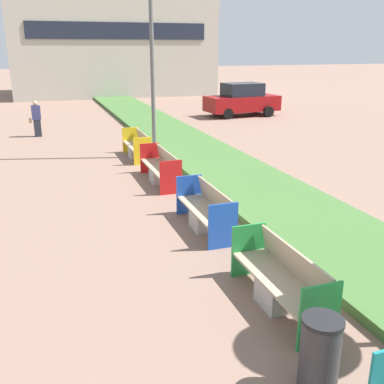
% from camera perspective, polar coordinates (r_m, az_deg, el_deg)
% --- Properties ---
extents(planter_grass_strip, '(2.80, 120.00, 0.18)m').
position_cam_1_polar(planter_grass_strip, '(12.59, 8.08, 0.51)').
color(planter_grass_strip, '#426B33').
rests_on(planter_grass_strip, ground).
extents(building_backdrop, '(15.80, 8.91, 8.96)m').
position_cam_1_polar(building_backdrop, '(39.90, -10.33, 18.66)').
color(building_backdrop, '#B2AD9E').
rests_on(building_backdrop, ground).
extents(bench_green_frame, '(0.65, 2.18, 0.94)m').
position_cam_1_polar(bench_green_frame, '(7.15, 11.19, -11.37)').
color(bench_green_frame, '#ADA8A0').
rests_on(bench_green_frame, ground).
extents(bench_blue_frame, '(0.65, 2.14, 0.94)m').
position_cam_1_polar(bench_blue_frame, '(9.82, 1.78, -2.67)').
color(bench_blue_frame, '#ADA8A0').
rests_on(bench_blue_frame, ground).
extents(bench_red_frame, '(0.65, 2.42, 0.94)m').
position_cam_1_polar(bench_red_frame, '(13.24, -3.96, 2.82)').
color(bench_red_frame, '#ADA8A0').
rests_on(bench_red_frame, ground).
extents(bench_yellow_frame, '(0.65, 2.06, 0.94)m').
position_cam_1_polar(bench_yellow_frame, '(16.29, -6.95, 5.58)').
color(bench_yellow_frame, '#ADA8A0').
rests_on(bench_yellow_frame, ground).
extents(litter_bin, '(0.48, 0.48, 0.95)m').
position_cam_1_polar(litter_bin, '(5.66, 15.89, -19.22)').
color(litter_bin, '#2D2D30').
rests_on(litter_bin, ground).
extents(street_lamp_post, '(0.24, 0.44, 7.83)m').
position_cam_1_polar(street_lamp_post, '(15.99, -5.18, 19.60)').
color(street_lamp_post, '#56595B').
rests_on(street_lamp_post, ground).
extents(pedestrian_walking, '(0.53, 0.24, 1.58)m').
position_cam_1_polar(pedestrian_walking, '(21.21, -19.15, 8.79)').
color(pedestrian_walking, '#232633').
rests_on(pedestrian_walking, ground).
extents(parked_car_distant, '(4.32, 2.06, 1.86)m').
position_cam_1_polar(parked_car_distant, '(26.42, 6.37, 11.55)').
color(parked_car_distant, maroon).
rests_on(parked_car_distant, ground).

